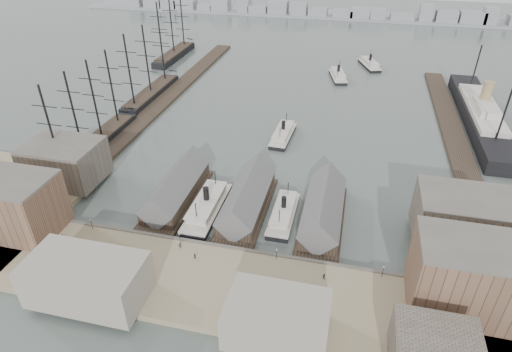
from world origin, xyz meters
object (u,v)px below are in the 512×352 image
(tram, at_px, (417,308))
(horse_cart_center, at_px, (145,270))
(ferry_docked_west, at_px, (207,207))
(ocean_steamer, at_px, (480,114))
(horse_cart_left, at_px, (74,248))
(horse_cart_right, at_px, (250,294))

(tram, bearing_deg, horse_cart_center, -172.83)
(ferry_docked_west, height_order, ocean_steamer, ocean_steamer)
(tram, bearing_deg, horse_cart_left, -175.49)
(ferry_docked_west, bearing_deg, ocean_steamer, 43.55)
(horse_cart_center, bearing_deg, horse_cart_right, -83.44)
(tram, distance_m, horse_cart_center, 73.19)
(ferry_docked_west, distance_m, horse_cart_center, 33.90)
(horse_cart_left, distance_m, horse_cart_center, 25.00)
(tram, height_order, horse_cart_center, tram)
(ferry_docked_west, relative_size, horse_cart_left, 6.47)
(ocean_steamer, height_order, horse_cart_right, ocean_steamer)
(ocean_steamer, height_order, tram, ocean_steamer)
(ocean_steamer, bearing_deg, horse_cart_left, -136.58)
(horse_cart_right, bearing_deg, horse_cart_left, 71.68)
(horse_cart_left, bearing_deg, horse_cart_right, -68.71)
(tram, bearing_deg, ocean_steamer, 78.28)
(horse_cart_right, bearing_deg, ocean_steamer, -44.38)
(ferry_docked_west, bearing_deg, horse_cart_left, -137.02)
(ferry_docked_west, distance_m, horse_cart_left, 43.41)
(horse_cart_center, height_order, horse_cart_right, horse_cart_right)
(horse_cart_right, bearing_deg, ferry_docked_west, 21.47)
(ocean_steamer, bearing_deg, tram, -106.64)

